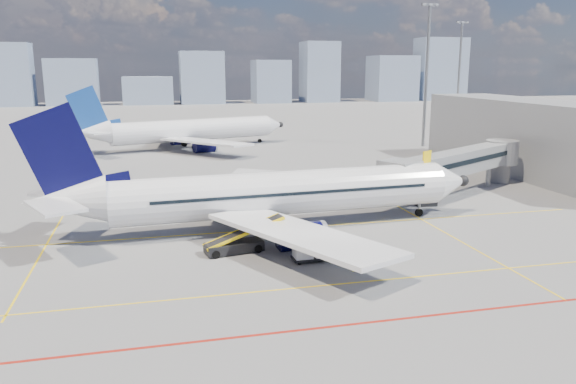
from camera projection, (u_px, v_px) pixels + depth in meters
name	position (u px, v px, depth m)	size (l,w,h in m)	color
ground	(303.00, 257.00, 43.66)	(420.00, 420.00, 0.00)	slate
apron_markings	(310.00, 275.00, 39.82)	(90.00, 35.12, 0.01)	yellow
jet_bridge	(463.00, 162.00, 64.30)	(23.55, 15.78, 6.30)	gray
terminal_block	(536.00, 138.00, 76.43)	(10.00, 42.00, 10.00)	gray
floodlight_mast_ne	(427.00, 72.00, 101.61)	(3.20, 0.61, 25.45)	slate
floodlight_mast_far	(459.00, 70.00, 141.02)	(3.20, 0.61, 25.45)	slate
distant_skyline	(224.00, 78.00, 225.80)	(249.05, 16.00, 26.81)	#7687A4
main_aircraft	(266.00, 195.00, 50.39)	(41.37, 36.03, 12.06)	white
second_aircraft	(185.00, 131.00, 100.79)	(39.31, 33.55, 11.76)	white
baggage_tug	(333.00, 248.00, 43.60)	(2.39, 1.94, 1.46)	white
cargo_dolly	(313.00, 249.00, 42.53)	(3.14, 1.46, 1.71)	black
belt_loader	(236.00, 244.00, 44.55)	(6.70, 2.66, 2.69)	black
ramp_worker	(354.00, 261.00, 40.53)	(0.55, 0.36, 1.50)	yellow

